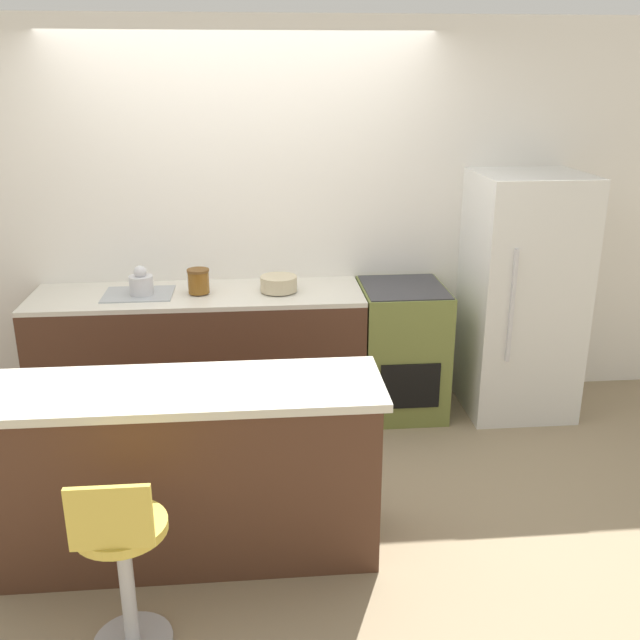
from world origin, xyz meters
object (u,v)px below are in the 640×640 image
Objects in this scene: kettle at (141,283)px; oven_range at (401,349)px; refrigerator at (521,295)px; mixing_bowl at (279,284)px; stool_chair at (123,563)px.

oven_range is at bearing 0.61° from kettle.
oven_range is 0.55× the size of refrigerator.
oven_range is 0.97m from mixing_bowl.
oven_range is at bearing 178.12° from refrigerator.
kettle is (-0.19, 2.09, 0.55)m from stool_chair.
refrigerator is 1.64m from mixing_bowl.
stool_chair is 2.26m from mixing_bowl.
oven_range is 4.72× the size of kettle.
mixing_bowl is (-1.64, 0.01, 0.12)m from refrigerator.
stool_chair is (-2.33, -2.08, -0.40)m from refrigerator.
refrigerator is 1.93× the size of stool_chair.
mixing_bowl is at bearing 179.72° from refrigerator.
oven_range is at bearing 53.99° from stool_chair.
mixing_bowl reaches higher than oven_range.
mixing_bowl is at bearing 0.00° from kettle.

